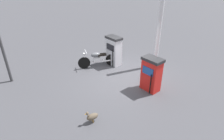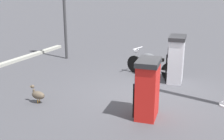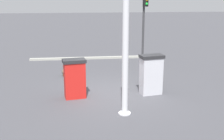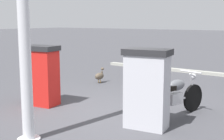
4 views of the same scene
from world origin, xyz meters
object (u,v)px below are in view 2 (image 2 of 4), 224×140
(fuel_pump_near, at_px, (176,59))
(fuel_pump_far, at_px, (147,88))
(motorcycle_near_pump, at_px, (151,64))
(wandering_duck, at_px, (38,95))

(fuel_pump_near, distance_m, fuel_pump_far, 2.92)
(motorcycle_near_pump, height_order, wandering_duck, motorcycle_near_pump)
(fuel_pump_near, height_order, fuel_pump_far, fuel_pump_near)
(fuel_pump_far, bearing_deg, motorcycle_near_pump, -73.52)
(fuel_pump_far, relative_size, motorcycle_near_pump, 0.72)
(fuel_pump_near, relative_size, fuel_pump_far, 1.05)
(motorcycle_near_pump, xyz_separation_m, wandering_duck, (2.08, 3.57, -0.23))
(fuel_pump_far, bearing_deg, fuel_pump_near, -90.00)
(fuel_pump_far, xyz_separation_m, wandering_duck, (2.99, 0.48, -0.51))
(fuel_pump_near, relative_size, wandering_duck, 3.06)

